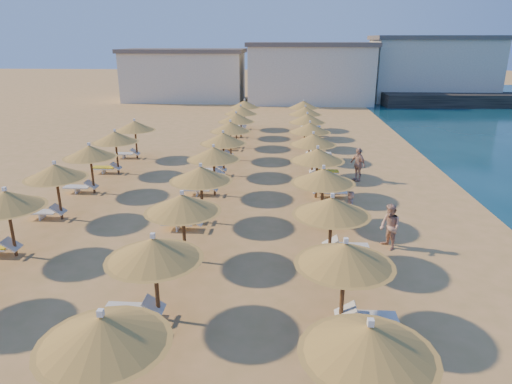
# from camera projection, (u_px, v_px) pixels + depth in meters

# --- Properties ---
(ground) EXTENTS (220.00, 220.00, 0.00)m
(ground) POSITION_uv_depth(u_px,v_px,m) (273.00, 261.00, 16.51)
(ground) COLOR tan
(ground) RESTS_ON ground
(jetty) EXTENTS (30.15, 5.32, 1.50)m
(jetty) POSITION_uv_depth(u_px,v_px,m) (510.00, 100.00, 54.41)
(jetty) COLOR black
(jetty) RESTS_ON ground
(hotel_blocks) EXTENTS (47.46, 11.29, 8.10)m
(hotel_blocks) POSITION_uv_depth(u_px,v_px,m) (317.00, 72.00, 58.19)
(hotel_blocks) COLOR silver
(hotel_blocks) RESTS_ON ground
(parasol_row_east) EXTENTS (2.72, 43.01, 2.68)m
(parasol_row_east) POSITION_uv_depth(u_px,v_px,m) (320.00, 165.00, 20.79)
(parasol_row_east) COLOR brown
(parasol_row_east) RESTS_ON ground
(parasol_row_west) EXTENTS (2.72, 43.01, 2.68)m
(parasol_row_west) POSITION_uv_depth(u_px,v_px,m) (208.00, 164.00, 21.08)
(parasol_row_west) COLOR brown
(parasol_row_west) RESTS_ON ground
(parasol_row_inland) EXTENTS (2.72, 24.69, 2.68)m
(parasol_row_inland) POSITION_uv_depth(u_px,v_px,m) (55.00, 172.00, 19.72)
(parasol_row_inland) COLOR brown
(parasol_row_inland) RESTS_ON ground
(loungers) EXTENTS (14.65, 40.87, 0.66)m
(loungers) POSITION_uv_depth(u_px,v_px,m) (228.00, 205.00, 21.13)
(loungers) COLOR white
(loungers) RESTS_ON ground
(beachgoer_c) EXTENTS (1.01, 1.19, 1.91)m
(beachgoer_c) POSITION_uv_depth(u_px,v_px,m) (358.00, 164.00, 25.66)
(beachgoer_c) COLOR tan
(beachgoer_c) RESTS_ON ground
(beachgoer_b) EXTENTS (0.94, 1.04, 1.76)m
(beachgoer_b) POSITION_uv_depth(u_px,v_px,m) (390.00, 227.00, 17.30)
(beachgoer_b) COLOR tan
(beachgoer_b) RESTS_ON ground
(beachgoer_a) EXTENTS (0.47, 0.64, 1.61)m
(beachgoer_a) POSITION_uv_depth(u_px,v_px,m) (349.00, 210.00, 19.21)
(beachgoer_a) COLOR tan
(beachgoer_a) RESTS_ON ground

